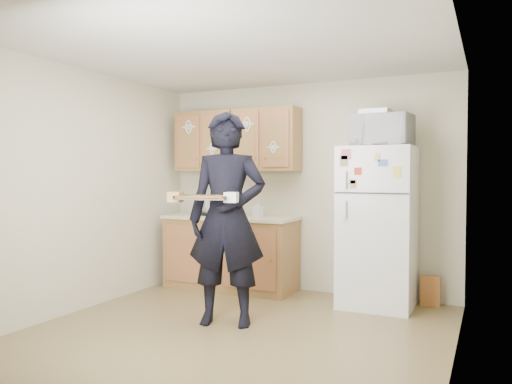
# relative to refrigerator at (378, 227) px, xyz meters

# --- Properties ---
(floor) EXTENTS (3.60, 3.60, 0.00)m
(floor) POSITION_rel_refrigerator_xyz_m (-0.95, -1.43, -0.85)
(floor) COLOR brown
(floor) RESTS_ON ground
(ceiling) EXTENTS (3.60, 3.60, 0.00)m
(ceiling) POSITION_rel_refrigerator_xyz_m (-0.95, -1.43, 1.65)
(ceiling) COLOR beige
(ceiling) RESTS_ON wall_back
(wall_back) EXTENTS (3.60, 0.04, 2.50)m
(wall_back) POSITION_rel_refrigerator_xyz_m (-0.95, 0.37, 0.40)
(wall_back) COLOR beige
(wall_back) RESTS_ON floor
(wall_front) EXTENTS (3.60, 0.04, 2.50)m
(wall_front) POSITION_rel_refrigerator_xyz_m (-0.95, -3.23, 0.40)
(wall_front) COLOR beige
(wall_front) RESTS_ON floor
(wall_left) EXTENTS (0.04, 3.60, 2.50)m
(wall_left) POSITION_rel_refrigerator_xyz_m (-2.75, -1.43, 0.40)
(wall_left) COLOR beige
(wall_left) RESTS_ON floor
(wall_right) EXTENTS (0.04, 3.60, 2.50)m
(wall_right) POSITION_rel_refrigerator_xyz_m (0.85, -1.43, 0.40)
(wall_right) COLOR beige
(wall_right) RESTS_ON floor
(refrigerator) EXTENTS (0.75, 0.70, 1.70)m
(refrigerator) POSITION_rel_refrigerator_xyz_m (0.00, 0.00, 0.00)
(refrigerator) COLOR white
(refrigerator) RESTS_ON floor
(base_cabinet) EXTENTS (1.60, 0.60, 0.86)m
(base_cabinet) POSITION_rel_refrigerator_xyz_m (-1.80, 0.05, -0.42)
(base_cabinet) COLOR olive
(base_cabinet) RESTS_ON floor
(countertop) EXTENTS (1.64, 0.64, 0.04)m
(countertop) POSITION_rel_refrigerator_xyz_m (-1.80, 0.05, 0.03)
(countertop) COLOR beige
(countertop) RESTS_ON base_cabinet
(upper_cab_left) EXTENTS (0.80, 0.33, 0.75)m
(upper_cab_left) POSITION_rel_refrigerator_xyz_m (-2.20, 0.18, 0.98)
(upper_cab_left) COLOR olive
(upper_cab_left) RESTS_ON wall_back
(upper_cab_right) EXTENTS (0.80, 0.33, 0.75)m
(upper_cab_right) POSITION_rel_refrigerator_xyz_m (-1.38, 0.18, 0.98)
(upper_cab_right) COLOR olive
(upper_cab_right) RESTS_ON wall_back
(cereal_box) EXTENTS (0.20, 0.07, 0.32)m
(cereal_box) POSITION_rel_refrigerator_xyz_m (0.52, 0.24, -0.69)
(cereal_box) COLOR #BF9043
(cereal_box) RESTS_ON floor
(person) EXTENTS (0.83, 0.66, 1.99)m
(person) POSITION_rel_refrigerator_xyz_m (-1.14, -1.25, 0.15)
(person) COLOR black
(person) RESTS_ON floor
(baking_tray) EXTENTS (0.53, 0.45, 0.04)m
(baking_tray) POSITION_rel_refrigerator_xyz_m (-1.23, -1.54, 0.35)
(baking_tray) COLOR black
(baking_tray) RESTS_ON person
(pizza_front_left) EXTENTS (0.15, 0.15, 0.02)m
(pizza_front_left) POSITION_rel_refrigerator_xyz_m (-1.31, -1.64, 0.36)
(pizza_front_left) COLOR orange
(pizza_front_left) RESTS_ON baking_tray
(pizza_front_right) EXTENTS (0.15, 0.15, 0.02)m
(pizza_front_right) POSITION_rel_refrigerator_xyz_m (-1.10, -1.58, 0.36)
(pizza_front_right) COLOR orange
(pizza_front_right) RESTS_ON baking_tray
(pizza_back_left) EXTENTS (0.15, 0.15, 0.02)m
(pizza_back_left) POSITION_rel_refrigerator_xyz_m (-1.35, -1.49, 0.36)
(pizza_back_left) COLOR orange
(pizza_back_left) RESTS_ON baking_tray
(pizza_back_right) EXTENTS (0.15, 0.15, 0.02)m
(pizza_back_right) POSITION_rel_refrigerator_xyz_m (-1.15, -1.43, 0.36)
(pizza_back_right) COLOR orange
(pizza_back_right) RESTS_ON baking_tray
(pizza_center) EXTENTS (0.15, 0.15, 0.02)m
(pizza_center) POSITION_rel_refrigerator_xyz_m (-1.23, -1.54, 0.36)
(pizza_center) COLOR orange
(pizza_center) RESTS_ON baking_tray
(microwave) EXTENTS (0.63, 0.46, 0.33)m
(microwave) POSITION_rel_refrigerator_xyz_m (0.05, -0.05, 1.01)
(microwave) COLOR white
(microwave) RESTS_ON refrigerator
(foil_pan) EXTENTS (0.32, 0.24, 0.06)m
(foil_pan) POSITION_rel_refrigerator_xyz_m (-0.03, -0.02, 1.21)
(foil_pan) COLOR #A9AAB0
(foil_pan) RESTS_ON microwave
(dish_rack) EXTENTS (0.44, 0.33, 0.17)m
(dish_rack) POSITION_rel_refrigerator_xyz_m (-2.05, 0.05, 0.14)
(dish_rack) COLOR black
(dish_rack) RESTS_ON countertop
(bowl) EXTENTS (0.23, 0.23, 0.05)m
(bowl) POSITION_rel_refrigerator_xyz_m (-2.08, 0.05, 0.10)
(bowl) COLOR silver
(bowl) RESTS_ON dish_rack
(soap_bottle) EXTENTS (0.11, 0.11, 0.20)m
(soap_bottle) POSITION_rel_refrigerator_xyz_m (-1.38, -0.06, 0.15)
(soap_bottle) COLOR white
(soap_bottle) RESTS_ON countertop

